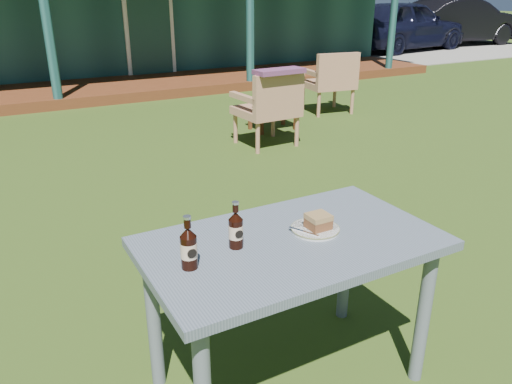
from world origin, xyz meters
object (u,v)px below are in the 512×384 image
plate (315,229)px  cake_slice (318,221)px  car_near (403,25)px  cola_bottle_near (236,229)px  car_far (459,22)px  cola_bottle_far (189,248)px  armchair_right (331,79)px  side_table (273,103)px  cafe_table (291,261)px  armchair_left (270,105)px

plate → cake_slice: bearing=-42.9°
car_near → cola_bottle_near: size_ratio=21.92×
car_far → cake_slice: 16.17m
cake_slice → cola_bottle_far: bearing=-178.1°
armchair_right → car_near: bearing=39.4°
side_table → cola_bottle_far: bearing=-124.5°
cafe_table → cake_slice: size_ratio=13.04×
armchair_left → cola_bottle_far: bearing=-124.7°
car_near → cola_bottle_far: (-10.49, -9.72, 0.08)m
cola_bottle_near → cola_bottle_far: (-0.22, -0.06, 0.01)m
cafe_table → plate: size_ratio=5.88×
cafe_table → cake_slice: 0.20m
car_far → side_table: car_far is taller
car_near → car_far: same height
car_near → cola_bottle_near: (-10.28, -9.66, 0.08)m
cafe_table → car_near: bearing=44.0°
cafe_table → cola_bottle_far: size_ratio=5.83×
cake_slice → cola_bottle_near: cola_bottle_near is taller
plate → cake_slice: 0.04m
car_far → side_table: 12.30m
car_near → cake_slice: size_ratio=45.94×
armchair_left → side_table: armchair_left is taller
car_far → plate: car_far is taller
cake_slice → armchair_left: bearing=62.7°
car_near → armchair_right: size_ratio=4.90×
car_far → cafe_table: (-12.79, -10.08, -0.10)m
car_near → cake_slice: bearing=127.0°
car_near → cola_bottle_near: 14.11m
cake_slice → armchair_left: 3.63m
car_near → cafe_table: car_near is taller
cola_bottle_far → armchair_right: (3.84, 4.25, -0.32)m
cola_bottle_near → armchair_right: size_ratio=0.22×
car_far → plate: bearing=132.4°
cafe_table → cake_slice: cake_slice is taller
car_far → cafe_table: size_ratio=3.64×
cola_bottle_near → armchair_right: (3.62, 4.19, -0.31)m
car_near → cake_slice: car_near is taller
car_far → armchair_right: (-9.40, -5.84, -0.23)m
cola_bottle_far → armchair_right: 5.73m
cola_bottle_near → cola_bottle_far: 0.23m
cafe_table → side_table: bearing=60.2°
cake_slice → cola_bottle_near: 0.37m
cola_bottle_far → armchair_right: bearing=47.9°
cafe_table → plate: bearing=8.2°
cafe_table → cola_bottle_near: (-0.23, 0.05, 0.18)m
car_near → car_far: 2.77m
armchair_left → cafe_table: bearing=-119.1°
car_far → cake_slice: (-12.66, -10.07, 0.05)m
plate → cake_slice: (0.01, -0.01, 0.04)m
cola_bottle_near → cola_bottle_far: size_ratio=0.94×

